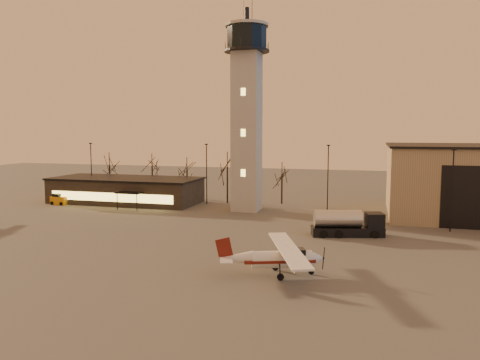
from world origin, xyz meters
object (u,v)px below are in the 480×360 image
object	(u,v)px
control_tower	(247,104)
terminal	(126,190)
cessna_front	(283,262)
service_cart	(60,200)
fuel_truck	(347,226)

from	to	relation	value
control_tower	terminal	world-z (taller)	control_tower
terminal	cessna_front	xyz separation A→B (m)	(33.54, -32.65, -0.99)
control_tower	service_cart	xyz separation A→B (m)	(-31.63, -2.99, -15.62)
cessna_front	service_cart	xyz separation A→B (m)	(-43.18, 27.68, -0.46)
cessna_front	fuel_truck	xyz separation A→B (m)	(4.42, 16.87, 0.05)
terminal	cessna_front	world-z (taller)	terminal
terminal	service_cart	size ratio (longest dim) A/B	8.39
terminal	service_cart	world-z (taller)	terminal
fuel_truck	terminal	bearing A→B (deg)	142.85
control_tower	fuel_truck	size ratio (longest dim) A/B	3.78
cessna_front	fuel_truck	bearing A→B (deg)	54.94
fuel_truck	control_tower	bearing A→B (deg)	124.58
control_tower	fuel_truck	bearing A→B (deg)	-40.85
control_tower	terminal	distance (m)	26.24
control_tower	terminal	bearing A→B (deg)	174.85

